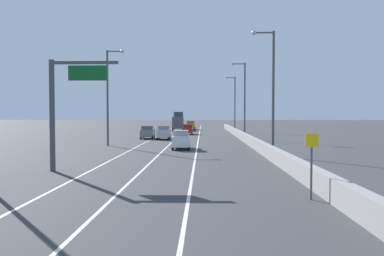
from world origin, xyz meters
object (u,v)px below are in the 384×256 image
speed_advisory_sign (312,161)px  car_red_1 (188,129)px  car_silver_4 (164,132)px  box_truck (178,122)px  overhead_sign_gantry (63,101)px  lamp_post_left_mid (109,91)px  car_yellow_3 (191,125)px  lamp_post_right_third (243,96)px  lamp_post_right_fourth (234,101)px  car_white_0 (181,140)px  lamp_post_right_second (271,85)px  car_gray_2 (148,132)px

speed_advisory_sign → car_red_1: size_ratio=0.69×
speed_advisory_sign → car_silver_4: 42.52m
box_truck → overhead_sign_gantry: bearing=-93.4°
lamp_post_left_mid → car_red_1: lamp_post_left_mid is taller
overhead_sign_gantry → car_yellow_3: size_ratio=1.81×
overhead_sign_gantry → car_red_1: 47.50m
lamp_post_right_third → lamp_post_right_fourth: 23.15m
overhead_sign_gantry → speed_advisory_sign: overhead_sign_gantry is taller
overhead_sign_gantry → car_silver_4: 33.02m
car_red_1 → lamp_post_right_fourth: bearing=46.5°
car_silver_4 → lamp_post_right_third: bearing=4.0°
car_silver_4 → box_truck: 31.29m
car_white_0 → car_silver_4: bearing=102.2°
lamp_post_left_mid → car_red_1: bearing=72.1°
lamp_post_right_third → car_white_0: size_ratio=2.61×
car_white_0 → car_red_1: bearing=90.8°
lamp_post_right_second → car_red_1: (-9.01, 36.59, -5.57)m
lamp_post_right_second → car_silver_4: lamp_post_right_second is taller
car_silver_4 → car_gray_2: bearing=150.4°
lamp_post_right_third → lamp_post_left_mid: same height
speed_advisory_sign → car_white_0: 26.37m
lamp_post_right_fourth → lamp_post_left_mid: 39.78m
lamp_post_right_second → lamp_post_left_mid: bearing=148.6°
overhead_sign_gantry → lamp_post_right_third: 36.88m
car_gray_2 → car_silver_4: 3.02m
lamp_post_right_third → car_gray_2: 15.52m
lamp_post_right_second → car_gray_2: size_ratio=2.75×
overhead_sign_gantry → car_yellow_3: 68.41m
box_truck → lamp_post_right_fourth: bearing=-31.3°
car_red_1 → lamp_post_right_second: bearing=-76.2°
speed_advisory_sign → car_yellow_3: 76.91m
car_white_0 → overhead_sign_gantry: bearing=-112.7°
lamp_post_right_second → speed_advisory_sign: bearing=-94.0°
lamp_post_right_third → box_truck: (-11.62, 30.46, -4.59)m
speed_advisory_sign → lamp_post_left_mid: (-16.07, 29.44, 4.75)m
lamp_post_left_mid → car_gray_2: size_ratio=2.75×
car_white_0 → lamp_post_left_mid: bearing=154.9°
lamp_post_right_fourth → car_white_0: (-8.82, -39.78, -5.49)m
car_white_0 → box_truck: 47.20m
car_white_0 → car_red_1: size_ratio=1.01×
speed_advisory_sign → lamp_post_right_fourth: size_ratio=0.26×
lamp_post_right_second → lamp_post_right_fourth: 46.30m
car_white_0 → car_yellow_3: size_ratio=1.06×
car_yellow_3 → speed_advisory_sign: bearing=-84.2°
overhead_sign_gantry → lamp_post_left_mid: bearing=94.8°
car_gray_2 → lamp_post_right_third: bearing=-2.6°
lamp_post_right_third → car_gray_2: size_ratio=2.75×
overhead_sign_gantry → lamp_post_right_second: lamp_post_right_second is taller
speed_advisory_sign → car_gray_2: speed_advisory_sign is taller
lamp_post_right_third → car_red_1: (-8.83, 13.44, -5.57)m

